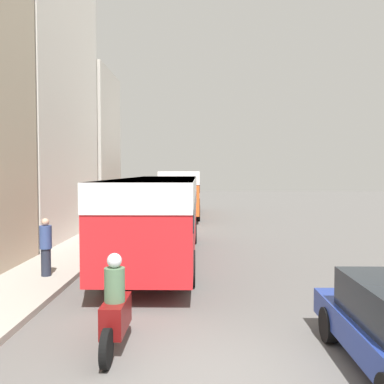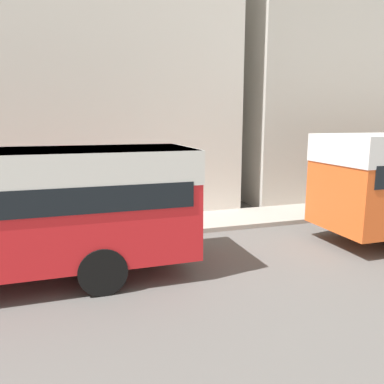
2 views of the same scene
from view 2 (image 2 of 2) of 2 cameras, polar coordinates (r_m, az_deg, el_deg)
building_midblock at (r=15.92m, az=-12.14°, el=21.18°), size 5.23×8.85×12.88m
building_far_terrace at (r=18.82m, az=15.67°, el=14.48°), size 5.59×6.32×9.68m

